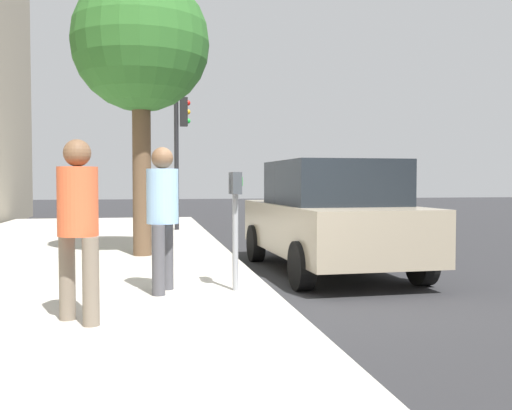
% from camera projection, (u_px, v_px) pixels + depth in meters
% --- Properties ---
extents(ground_plane, '(80.00, 80.00, 0.00)m').
position_uv_depth(ground_plane, '(268.00, 297.00, 7.27)').
color(ground_plane, '#2B2B2D').
rests_on(ground_plane, ground).
extents(sidewalk_slab, '(28.00, 6.00, 0.15)m').
position_uv_depth(sidewalk_slab, '(15.00, 300.00, 6.73)').
color(sidewalk_slab, '#B7B2A8').
rests_on(sidewalk_slab, ground_plane).
extents(parking_meter, '(0.36, 0.12, 1.41)m').
position_uv_depth(parking_meter, '(235.00, 205.00, 6.88)').
color(parking_meter, gray).
rests_on(parking_meter, sidewalk_slab).
extents(pedestrian_at_meter, '(0.50, 0.37, 1.70)m').
position_uv_depth(pedestrian_at_meter, '(163.00, 208.00, 6.76)').
color(pedestrian_at_meter, '#47474C').
rests_on(pedestrian_at_meter, sidewalk_slab).
extents(pedestrian_bystander, '(0.43, 0.39, 1.69)m').
position_uv_depth(pedestrian_bystander, '(78.00, 216.00, 5.31)').
color(pedestrian_bystander, '#726656').
rests_on(pedestrian_bystander, sidewalk_slab).
extents(parked_sedan_near, '(4.46, 2.09, 1.77)m').
position_uv_depth(parked_sedan_near, '(329.00, 216.00, 9.20)').
color(parked_sedan_near, gray).
rests_on(parked_sedan_near, ground_plane).
extents(street_tree, '(2.38, 2.38, 4.90)m').
position_uv_depth(street_tree, '(141.00, 45.00, 10.04)').
color(street_tree, brown).
rests_on(street_tree, sidewalk_slab).
extents(traffic_signal, '(0.24, 0.44, 3.60)m').
position_uv_depth(traffic_signal, '(180.00, 139.00, 15.48)').
color(traffic_signal, black).
rests_on(traffic_signal, sidewalk_slab).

